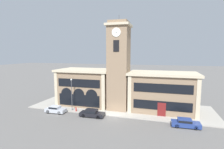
{
  "coord_description": "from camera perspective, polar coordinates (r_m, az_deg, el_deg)",
  "views": [
    {
      "loc": [
        8.86,
        -30.41,
        11.9
      ],
      "look_at": [
        -0.85,
        2.52,
        7.68
      ],
      "focal_mm": 28.0,
      "sensor_mm": 36.0,
      "label": 1
    }
  ],
  "objects": [
    {
      "name": "parked_car_far",
      "position": [
        31.59,
        22.84,
        -14.32
      ],
      "size": [
        4.48,
        1.96,
        1.35
      ],
      "rotation": [
        0.0,
        0.0,
        0.02
      ],
      "color": "navy",
      "rests_on": "ground_plane"
    },
    {
      "name": "sidewalk_kerb",
      "position": [
        39.25,
        2.66,
        -10.54
      ],
      "size": [
        38.62,
        11.91,
        0.15
      ],
      "color": "#A39E93",
      "rests_on": "ground_plane"
    },
    {
      "name": "fire_hydrant",
      "position": [
        36.9,
        -11.66,
        -11.03
      ],
      "size": [
        0.22,
        0.22,
        0.87
      ],
      "color": "red",
      "rests_on": "sidewalk_kerb"
    },
    {
      "name": "parked_car_mid",
      "position": [
        33.79,
        -6.58,
        -12.36
      ],
      "size": [
        4.68,
        1.95,
        1.38
      ],
      "rotation": [
        0.0,
        0.0,
        0.02
      ],
      "color": "black",
      "rests_on": "ground_plane"
    },
    {
      "name": "town_hall_right_wing",
      "position": [
        37.44,
        16.09,
        -5.41
      ],
      "size": [
        13.65,
        8.09,
        8.01
      ],
      "color": "#897056",
      "rests_on": "ground_plane"
    },
    {
      "name": "ground_plane",
      "position": [
        33.84,
        0.18,
        -13.59
      ],
      "size": [
        300.0,
        300.0,
        0.0
      ],
      "primitive_type": "plane",
      "color": "#605E5B"
    },
    {
      "name": "street_lamp",
      "position": [
        36.59,
        -13.07,
        -5.01
      ],
      "size": [
        0.36,
        0.36,
        6.61
      ],
      "color": "#4C4C51",
      "rests_on": "sidewalk_kerb"
    },
    {
      "name": "town_hall_left_wing",
      "position": [
        41.13,
        -8.48,
        -3.95
      ],
      "size": [
        12.46,
        8.09,
        8.23
      ],
      "color": "#897056",
      "rests_on": "ground_plane"
    },
    {
      "name": "parked_car_near",
      "position": [
        37.44,
        -17.94,
        -10.74
      ],
      "size": [
        4.12,
        1.88,
        1.35
      ],
      "rotation": [
        0.0,
        0.0,
        0.02
      ],
      "color": "#B2B7C1",
      "rests_on": "ground_plane"
    },
    {
      "name": "clock_tower",
      "position": [
        36.2,
        2.22,
        2.71
      ],
      "size": [
        4.82,
        4.82,
        19.49
      ],
      "color": "#897056",
      "rests_on": "ground_plane"
    }
  ]
}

